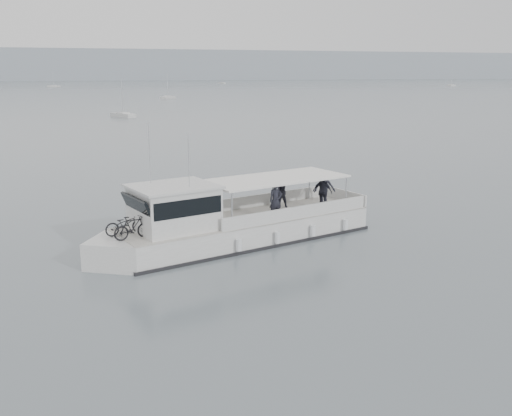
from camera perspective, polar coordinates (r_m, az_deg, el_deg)
name	(u,v)px	position (r m, az deg, el deg)	size (l,w,h in m)	color
ground	(140,268)	(24.58, -11.50, -5.85)	(1400.00, 1400.00, 0.00)	#565E65
headland	(76,65)	(583.17, -17.60, 13.47)	(1400.00, 90.00, 28.00)	#939EA8
tour_boat	(224,225)	(26.92, -3.26, -1.67)	(14.41, 6.99, 6.07)	silver
moored_fleet	(41,93)	(224.82, -20.67, 10.69)	(424.03, 339.45, 9.70)	silver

